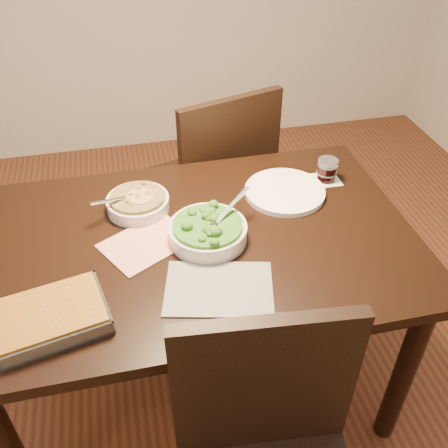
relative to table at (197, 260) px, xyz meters
name	(u,v)px	position (x,y,z in m)	size (l,w,h in m)	color
ground	(202,377)	(0.00, 0.00, -0.65)	(4.00, 4.00, 0.00)	#4D2316
table	(197,260)	(0.00, 0.00, 0.00)	(1.40, 0.90, 0.75)	black
magazine_a	(147,242)	(-0.15, 0.01, 0.10)	(0.26, 0.19, 0.01)	#B73436
magazine_b	(219,288)	(0.02, -0.23, 0.10)	(0.30, 0.22, 0.01)	#26252D
coaster	(325,180)	(0.53, 0.22, 0.10)	(0.10, 0.10, 0.00)	white
stew_bowl	(138,202)	(-0.16, 0.19, 0.12)	(0.22, 0.21, 0.08)	silver
broccoli_bowl	(208,231)	(0.04, -0.01, 0.13)	(0.25, 0.25, 0.10)	silver
baking_dish	(52,317)	(-0.43, -0.26, 0.12)	(0.32, 0.26, 0.05)	silver
wine_tumbler	(327,170)	(0.53, 0.22, 0.14)	(0.07, 0.07, 0.08)	black
dinner_plate	(285,192)	(0.35, 0.17, 0.10)	(0.28, 0.28, 0.02)	white
chair_far	(217,177)	(0.20, 0.64, -0.11)	(0.57, 0.57, 0.97)	black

